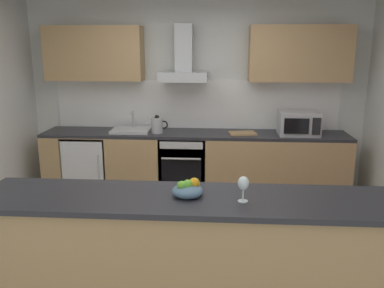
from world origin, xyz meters
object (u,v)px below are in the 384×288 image
refrigerator (90,166)px  kettle (157,125)px  chopping_board (242,133)px  microwave (299,123)px  wine_glass (243,184)px  range_hood (184,63)px  sink (131,130)px  fruit_bowl (188,190)px  oven (183,165)px

refrigerator → kettle: bearing=-1.9°
chopping_board → refrigerator: bearing=179.4°
microwave → wine_glass: microwave is taller
kettle → range_hood: bearing=25.7°
sink → range_hood: (0.69, 0.12, 0.86)m
refrigerator → wine_glass: size_ratio=4.78×
kettle → sink: bearing=172.7°
range_hood → chopping_board: size_ratio=2.12×
chopping_board → fruit_bowl: bearing=-101.7°
kettle → refrigerator: bearing=178.1°
microwave → sink: 2.17m
oven → fruit_bowl: 2.55m
kettle → chopping_board: size_ratio=0.85×
refrigerator → wine_glass: bearing=-53.0°
kettle → range_hood: 0.87m
wine_glass → chopping_board: bearing=87.1°
range_hood → refrigerator: bearing=-174.1°
microwave → sink: (-2.16, 0.04, -0.12)m
wine_glass → fruit_bowl: bearing=167.9°
oven → refrigerator: bearing=-179.9°
range_hood → chopping_board: (0.77, -0.15, -0.88)m
sink → kettle: sink is taller
refrigerator → wine_glass: (1.92, -2.55, 0.68)m
oven → kettle: bearing=-174.3°
sink → chopping_board: size_ratio=1.47×
microwave → fruit_bowl: size_ratio=2.27×
sink → range_hood: bearing=9.8°
kettle → fruit_bowl: size_ratio=1.31×
sink → range_hood: size_ratio=0.69×
oven → range_hood: 1.33m
range_hood → wine_glass: range_hood is taller
microwave → kettle: microwave is taller
oven → fruit_bowl: (0.26, -2.47, 0.56)m
oven → wine_glass: 2.71m
refrigerator → microwave: bearing=-0.5°
refrigerator → fruit_bowl: (1.54, -2.47, 0.60)m
microwave → kettle: size_ratio=1.73×
oven → chopping_board: chopping_board is taller
refrigerator → fruit_bowl: fruit_bowl is taller
sink → kettle: size_ratio=1.73×
refrigerator → kettle: 1.11m
oven → range_hood: size_ratio=1.11×
sink → refrigerator: bearing=-178.7°
wine_glass → fruit_bowl: wine_glass is taller
oven → refrigerator: size_ratio=0.94×
range_hood → kettle: bearing=-154.3°
chopping_board → microwave: bearing=-0.3°
wine_glass → fruit_bowl: 0.39m
oven → kettle: 0.64m
refrigerator → sink: bearing=1.3°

